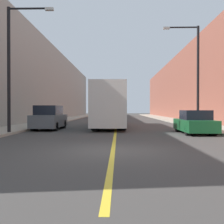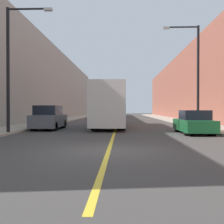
# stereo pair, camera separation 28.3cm
# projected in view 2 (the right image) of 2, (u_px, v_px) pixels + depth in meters

# --- Properties ---
(ground_plane) EXTENTS (200.00, 200.00, 0.00)m
(ground_plane) POSITION_uv_depth(u_px,v_px,m) (109.00, 151.00, 9.71)
(ground_plane) COLOR #3F3D3A
(sidewalk_left) EXTENTS (3.02, 72.00, 0.15)m
(sidewalk_left) POSITION_uv_depth(u_px,v_px,m) (68.00, 119.00, 39.98)
(sidewalk_left) COLOR #A89E8C
(sidewalk_left) RESTS_ON ground
(sidewalk_right) EXTENTS (3.02, 72.00, 0.15)m
(sidewalk_right) POSITION_uv_depth(u_px,v_px,m) (170.00, 119.00, 39.40)
(sidewalk_right) COLOR #A89E8C
(sidewalk_right) RESTS_ON ground
(building_row_left) EXTENTS (4.00, 72.00, 10.87)m
(building_row_left) POSITION_uv_depth(u_px,v_px,m) (45.00, 84.00, 40.06)
(building_row_left) COLOR gray
(building_row_left) RESTS_ON ground
(building_row_right) EXTENTS (4.00, 72.00, 10.09)m
(building_row_right) POSITION_uv_depth(u_px,v_px,m) (194.00, 86.00, 39.22)
(building_row_right) COLOR brown
(building_row_right) RESTS_ON ground
(road_center_line) EXTENTS (0.16, 72.00, 0.01)m
(road_center_line) POSITION_uv_depth(u_px,v_px,m) (119.00, 120.00, 39.69)
(road_center_line) COLOR gold
(road_center_line) RESTS_ON ground
(bus) EXTENTS (2.55, 11.22, 3.52)m
(bus) POSITION_uv_depth(u_px,v_px,m) (110.00, 106.00, 22.72)
(bus) COLOR silver
(bus) RESTS_ON ground
(parked_suv_left) EXTENTS (1.86, 4.54, 1.82)m
(parked_suv_left) POSITION_uv_depth(u_px,v_px,m) (49.00, 118.00, 20.09)
(parked_suv_left) COLOR #51565B
(parked_suv_left) RESTS_ON ground
(car_right_near) EXTENTS (1.80, 4.20, 1.49)m
(car_right_near) POSITION_uv_depth(u_px,v_px,m) (194.00, 123.00, 16.54)
(car_right_near) COLOR #145128
(car_right_near) RESTS_ON ground
(street_lamp_left) EXTENTS (2.86, 0.24, 7.65)m
(street_lamp_left) POSITION_uv_depth(u_px,v_px,m) (12.00, 61.00, 16.08)
(street_lamp_left) COLOR black
(street_lamp_left) RESTS_ON sidewalk_left
(street_lamp_right) EXTENTS (2.86, 0.24, 8.01)m
(street_lamp_right) POSITION_uv_depth(u_px,v_px,m) (195.00, 69.00, 20.69)
(street_lamp_right) COLOR black
(street_lamp_right) RESTS_ON sidewalk_right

